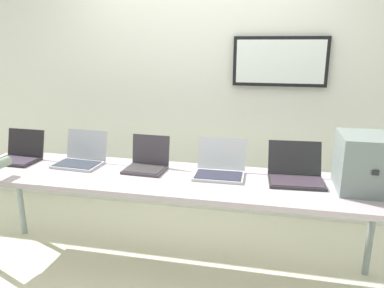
% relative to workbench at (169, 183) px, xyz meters
% --- Properties ---
extents(ground, '(8.00, 8.00, 0.04)m').
position_rel_workbench_xyz_m(ground, '(0.00, 0.00, -0.74)').
color(ground, beige).
extents(back_wall, '(8.00, 0.11, 2.69)m').
position_rel_workbench_xyz_m(back_wall, '(0.01, 1.13, 0.63)').
color(back_wall, silver).
rests_on(back_wall, ground).
extents(workbench, '(3.17, 0.70, 0.77)m').
position_rel_workbench_xyz_m(workbench, '(0.00, 0.00, 0.00)').
color(workbench, '#AD9EA7').
rests_on(workbench, ground).
extents(equipment_box, '(0.38, 0.39, 0.37)m').
position_rel_workbench_xyz_m(equipment_box, '(1.35, 0.05, 0.24)').
color(equipment_box, slate).
rests_on(equipment_box, workbench).
extents(laptop_station_0, '(0.35, 0.31, 0.24)m').
position_rel_workbench_xyz_m(laptop_station_0, '(-1.32, 0.11, 0.11)').
color(laptop_station_0, '#252125').
rests_on(laptop_station_0, workbench).
extents(laptop_station_1, '(0.38, 0.33, 0.25)m').
position_rel_workbench_xyz_m(laptop_station_1, '(-0.77, 0.14, 0.11)').
color(laptop_station_1, '#ACAEB9').
rests_on(laptop_station_1, workbench).
extents(laptop_station_2, '(0.32, 0.29, 0.25)m').
position_rel_workbench_xyz_m(laptop_station_2, '(-0.21, 0.13, 0.11)').
color(laptop_station_2, '#3A363C').
rests_on(laptop_station_2, workbench).
extents(laptop_station_3, '(0.37, 0.35, 0.24)m').
position_rel_workbench_xyz_m(laptop_station_3, '(0.36, 0.13, 0.11)').
color(laptop_station_3, '#B0B5B9').
rests_on(laptop_station_3, workbench).
extents(laptop_station_4, '(0.40, 0.37, 0.25)m').
position_rel_workbench_xyz_m(laptop_station_4, '(0.90, 0.12, 0.11)').
color(laptop_station_4, '#262628').
rests_on(laptop_station_4, workbench).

